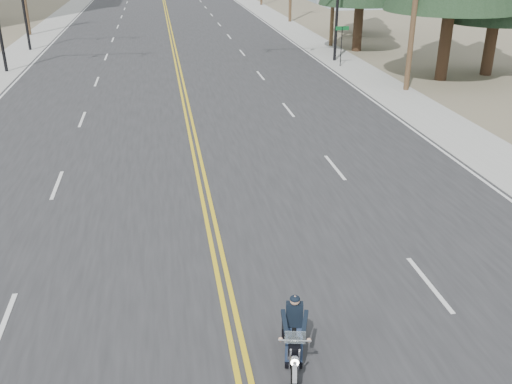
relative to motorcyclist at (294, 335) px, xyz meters
The scene contains 5 objects.
road 68.27m from the motorcyclist, 90.87° to the left, with size 20.00×200.00×0.01m, color #303033.
sidewalk_left 69.40m from the motorcyclist, 100.41° to the left, with size 3.00×200.00×0.01m, color #A5A5A0.
sidewalk_right 69.05m from the motorcyclist, 81.29° to the left, with size 3.00×200.00×0.01m, color #A5A5A0.
street_sign 29.91m from the motorcyclist, 70.94° to the left, with size 0.90×0.06×2.62m.
motorcyclist is the anchor object (origin of this frame).
Camera 1 is at (-1.21, -7.06, 7.80)m, focal length 40.00 mm.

